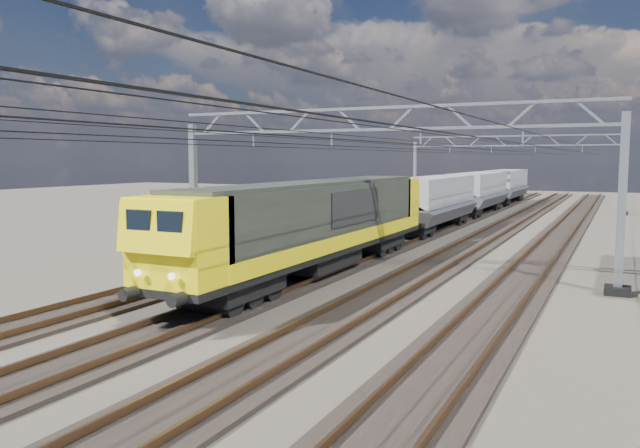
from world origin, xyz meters
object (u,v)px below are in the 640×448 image
at_px(catenary_gantry_mid, 374,183).
at_px(hopper_wagon_mid, 478,189).
at_px(catenary_gantry_far, 512,170).
at_px(hopper_wagon_lead, 434,199).
at_px(hopper_wagon_third, 506,184).
at_px(locomotive, 318,221).

bearing_deg(catenary_gantry_mid, hopper_wagon_mid, 93.75).
bearing_deg(catenary_gantry_far, hopper_wagon_lead, -95.80).
xyz_separation_m(catenary_gantry_far, hopper_wagon_lead, (-2.00, -19.69, -1.67)).
bearing_deg(catenary_gantry_mid, hopper_wagon_third, 92.56).
bearing_deg(hopper_wagon_lead, catenary_gantry_mid, -83.01).
distance_m(locomotive, hopper_wagon_third, 46.10).
xyz_separation_m(catenary_gantry_far, hopper_wagon_mid, (-2.00, -5.49, -1.67)).
relative_size(hopper_wagon_mid, hopper_wagon_third, 1.00).
bearing_deg(hopper_wagon_mid, locomotive, -90.00).
bearing_deg(locomotive, hopper_wagon_lead, 90.00).
bearing_deg(hopper_wagon_third, locomotive, -90.00).
height_order(locomotive, hopper_wagon_third, locomotive).
bearing_deg(catenary_gantry_far, hopper_wagon_third, 102.93).
relative_size(catenary_gantry_far, hopper_wagon_lead, 1.53).
height_order(catenary_gantry_mid, catenary_gantry_far, same).
distance_m(catenary_gantry_far, locomotive, 37.47).
bearing_deg(catenary_gantry_mid, catenary_gantry_far, 90.00).
xyz_separation_m(catenary_gantry_mid, locomotive, (-2.00, -1.38, -1.58)).
bearing_deg(catenary_gantry_far, catenary_gantry_mid, -90.00).
distance_m(hopper_wagon_lead, hopper_wagon_mid, 14.20).
distance_m(catenary_gantry_mid, catenary_gantry_far, 36.00).
distance_m(catenary_gantry_far, hopper_wagon_third, 9.09).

